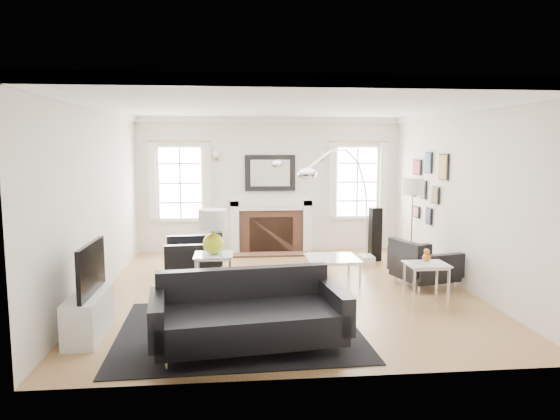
{
  "coord_description": "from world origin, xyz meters",
  "views": [
    {
      "loc": [
        -0.8,
        -7.42,
        2.14
      ],
      "look_at": [
        -0.05,
        0.3,
        1.2
      ],
      "focal_mm": 32.0,
      "sensor_mm": 36.0,
      "label": 1
    }
  ],
  "objects": [
    {
      "name": "speaker_tower",
      "position": [
        1.94,
        1.83,
        0.51
      ],
      "size": [
        0.23,
        0.23,
        1.03
      ],
      "primitive_type": "cube",
      "rotation": [
        0.0,
        0.0,
        0.11
      ],
      "color": "black",
      "rests_on": "floor"
    },
    {
      "name": "ceiling",
      "position": [
        0.0,
        0.0,
        2.8
      ],
      "size": [
        5.5,
        6.0,
        0.02
      ],
      "primitive_type": "cube",
      "color": "white",
      "rests_on": "back_wall"
    },
    {
      "name": "mantel_mirror",
      "position": [
        0.0,
        2.95,
        1.65
      ],
      "size": [
        1.05,
        0.07,
        0.75
      ],
      "color": "black",
      "rests_on": "back_wall"
    },
    {
      "name": "front_wall",
      "position": [
        0.0,
        -3.0,
        1.4
      ],
      "size": [
        5.5,
        0.04,
        2.8
      ],
      "primitive_type": "cube",
      "color": "silver",
      "rests_on": "floor"
    },
    {
      "name": "gallery_wall",
      "position": [
        2.72,
        1.3,
        1.53
      ],
      "size": [
        0.04,
        1.73,
        1.29
      ],
      "color": "black",
      "rests_on": "right_wall"
    },
    {
      "name": "sofa",
      "position": [
        -0.64,
        -2.22,
        0.36
      ],
      "size": [
        2.15,
        1.18,
        0.67
      ],
      "color": "black",
      "rests_on": "floor"
    },
    {
      "name": "coffee_table",
      "position": [
        0.83,
        0.53,
        0.34
      ],
      "size": [
        0.83,
        0.83,
        0.37
      ],
      "color": "silver",
      "rests_on": "floor"
    },
    {
      "name": "fireplace",
      "position": [
        0.0,
        2.79,
        0.54
      ],
      "size": [
        1.7,
        0.69,
        1.11
      ],
      "color": "white",
      "rests_on": "floor"
    },
    {
      "name": "window_left",
      "position": [
        -1.85,
        2.95,
        1.46
      ],
      "size": [
        1.24,
        0.15,
        1.62
      ],
      "color": "white",
      "rests_on": "back_wall"
    },
    {
      "name": "nesting_table",
      "position": [
        1.81,
        -1.03,
        0.48
      ],
      "size": [
        0.55,
        0.46,
        0.61
      ],
      "color": "silver",
      "rests_on": "floor"
    },
    {
      "name": "arc_floor_lamp",
      "position": [
        1.03,
        0.89,
        1.2
      ],
      "size": [
        1.57,
        1.46,
        2.23
      ],
      "color": "white",
      "rests_on": "floor"
    },
    {
      "name": "window_right",
      "position": [
        1.85,
        2.95,
        1.46
      ],
      "size": [
        1.24,
        0.15,
        1.62
      ],
      "color": "white",
      "rests_on": "back_wall"
    },
    {
      "name": "crown_molding",
      "position": [
        0.0,
        0.0,
        2.74
      ],
      "size": [
        5.5,
        6.0,
        0.12
      ],
      "primitive_type": "cube",
      "color": "white",
      "rests_on": "back_wall"
    },
    {
      "name": "right_wall",
      "position": [
        2.75,
        0.0,
        1.4
      ],
      "size": [
        0.04,
        6.0,
        2.8
      ],
      "primitive_type": "cube",
      "color": "silver",
      "rests_on": "floor"
    },
    {
      "name": "stick_floor_lamp",
      "position": [
        2.2,
        0.59,
        1.44
      ],
      "size": [
        0.34,
        0.34,
        1.66
      ],
      "color": "#AC793B",
      "rests_on": "floor"
    },
    {
      "name": "armchair_left",
      "position": [
        -1.39,
        0.85,
        0.38
      ],
      "size": [
        0.98,
        1.08,
        0.68
      ],
      "color": "black",
      "rests_on": "floor"
    },
    {
      "name": "gourd_lamp",
      "position": [
        -1.08,
        -0.2,
        1.0
      ],
      "size": [
        0.41,
        0.41,
        0.66
      ],
      "color": "#C6D61A",
      "rests_on": "side_table_left"
    },
    {
      "name": "back_wall",
      "position": [
        0.0,
        3.0,
        1.4
      ],
      "size": [
        5.5,
        0.04,
        2.8
      ],
      "primitive_type": "cube",
      "color": "silver",
      "rests_on": "floor"
    },
    {
      "name": "side_table_left",
      "position": [
        -1.08,
        -0.2,
        0.51
      ],
      "size": [
        0.56,
        0.56,
        0.62
      ],
      "color": "silver",
      "rests_on": "floor"
    },
    {
      "name": "armchair_right",
      "position": [
        2.14,
        -0.03,
        0.34
      ],
      "size": [
        1.01,
        1.08,
        0.61
      ],
      "color": "black",
      "rests_on": "floor"
    },
    {
      "name": "area_rug",
      "position": [
        -0.73,
        -1.68,
        0.01
      ],
      "size": [
        2.89,
        2.43,
        0.01
      ],
      "primitive_type": "cube",
      "rotation": [
        0.0,
        0.0,
        0.03
      ],
      "color": "black",
      "rests_on": "floor"
    },
    {
      "name": "tv_unit",
      "position": [
        -2.44,
        -1.7,
        0.33
      ],
      "size": [
        0.35,
        1.0,
        1.09
      ],
      "color": "white",
      "rests_on": "floor"
    },
    {
      "name": "orange_vase",
      "position": [
        1.81,
        -1.03,
        0.71
      ],
      "size": [
        0.11,
        0.11,
        0.18
      ],
      "color": "orange",
      "rests_on": "nesting_table"
    },
    {
      "name": "left_wall",
      "position": [
        -2.75,
        0.0,
        1.4
      ],
      "size": [
        0.04,
        6.0,
        2.8
      ],
      "primitive_type": "cube",
      "color": "silver",
      "rests_on": "floor"
    },
    {
      "name": "floor",
      "position": [
        0.0,
        0.0,
        0.0
      ],
      "size": [
        6.0,
        6.0,
        0.0
      ],
      "primitive_type": "plane",
      "color": "#A77146",
      "rests_on": "ground"
    }
  ]
}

